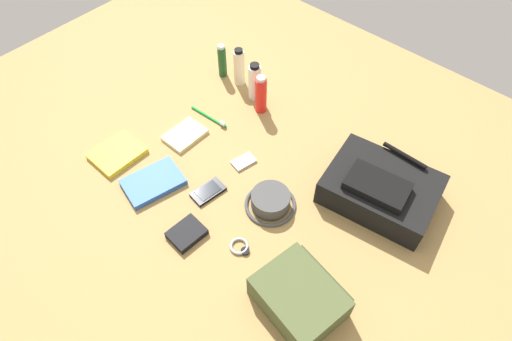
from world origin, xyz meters
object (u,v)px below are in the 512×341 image
Objects in this scene: wallet at (187,233)px; notepad at (185,135)px; backpack at (380,189)px; cell_phone at (208,192)px; media_player at (244,162)px; wristwatch at (240,247)px; lotion_bottle at (239,67)px; paperback_novel at (117,154)px; bucket_hat at (271,201)px; toothbrush at (211,118)px; toothpaste_tube at (255,82)px; travel_guidebook at (153,182)px; toiletry_pouch at (300,297)px; sunscreen_spray at (261,95)px; shampoo_bottle at (222,61)px.

notepad is at bearing 142.24° from wallet.
cell_phone is at bearing -140.62° from backpack.
backpack is at bearing 58.51° from wallet.
wallet is (0.07, -0.16, 0.01)m from cell_phone.
wristwatch is (0.23, -0.26, 0.00)m from media_player.
backpack is 0.77m from lotion_bottle.
paperback_novel is (-0.06, -0.60, -0.07)m from lotion_bottle.
media_player is (-0.19, 0.08, -0.02)m from bucket_hat.
backpack is 0.95m from paperback_novel.
paperback_novel is 0.39m from cell_phone.
bucket_hat is 0.98× the size of toothbrush.
paperback_novel is at bearing -116.82° from notepad.
notepad is at bearing -98.64° from toothpaste_tube.
paperback_novel is 0.78× the size of travel_guidebook.
toothpaste_tube is at bearing 137.38° from bucket_hat.
toothpaste_tube is (-0.65, 0.10, 0.02)m from backpack.
backpack is 1.47× the size of toiletry_pouch.
toothpaste_tube reaches higher than media_player.
wristwatch is 0.47× the size of notepad.
toothpaste_tube is at bearing 127.93° from wristwatch.
travel_guidebook is at bearing 169.56° from wallet.
toothpaste_tube is (-0.68, 0.57, 0.03)m from toiletry_pouch.
wristwatch is at bearing 175.72° from toiletry_pouch.
toothpaste_tube is 0.36m from notepad.
bucket_hat is (-0.25, -0.27, -0.03)m from backpack.
backpack is 0.71m from toothbrush.
notepad is at bearing 110.51° from travel_guidebook.
wallet is 0.73× the size of notepad.
toothpaste_tube is at bearing 93.33° from travel_guidebook.
sunscreen_spray is 0.74× the size of travel_guidebook.
wallet is at bearing -125.54° from backpack.
shampoo_bottle is at bearing 172.48° from backpack.
cell_phone is 0.36m from toothbrush.
bucket_hat is at bearing 20.01° from paperback_novel.
toothpaste_tube reaches higher than notepad.
paperback_novel is (-0.24, -0.53, -0.07)m from sunscreen_spray.
shampoo_bottle is 0.63m from cell_phone.
lotion_bottle is 1.38× the size of cell_phone.
lotion_bottle reaches higher than backpack.
paperback_novel is at bearing -159.99° from bucket_hat.
media_player is at bearing 11.83° from notepad.
shampoo_bottle is at bearing 111.25° from travel_guidebook.
toothbrush is at bearing -56.37° from shampoo_bottle.
media_player is at bearing 130.68° from wristwatch.
lotion_bottle is (-0.51, 0.39, 0.06)m from bucket_hat.
toiletry_pouch is 1.19× the size of travel_guidebook.
bucket_hat reaches higher than wristwatch.
backpack is 2.59× the size of shampoo_bottle.
toothbrush is (-0.48, 0.34, 0.00)m from wristwatch.
bucket_hat is at bearing 29.26° from travel_guidebook.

